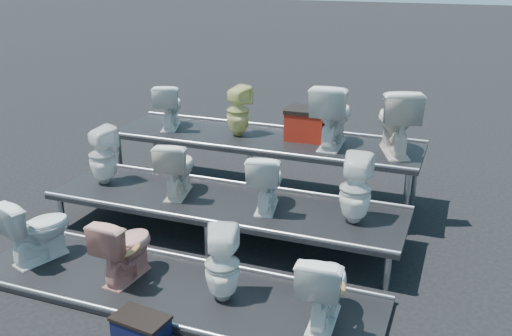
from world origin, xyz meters
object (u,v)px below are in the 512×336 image
(toilet_9, at_px, (238,111))
(toilet_0, at_px, (38,229))
(step_stool, at_px, (141,328))
(toilet_2, at_px, (222,264))
(toilet_6, at_px, (266,180))
(toilet_5, at_px, (177,167))
(red_crate, at_px, (306,126))
(toilet_3, at_px, (324,285))
(toilet_4, at_px, (102,155))
(toilet_11, at_px, (396,120))
(toilet_10, at_px, (332,115))
(toilet_7, at_px, (356,189))
(toilet_8, at_px, (169,106))
(toilet_1, at_px, (125,247))

(toilet_9, bearing_deg, toilet_0, 84.88)
(step_stool, bearing_deg, toilet_2, 63.99)
(toilet_6, distance_m, toilet_9, 1.62)
(toilet_2, xyz_separation_m, toilet_5, (-1.16, 1.30, 0.37))
(toilet_2, bearing_deg, red_crate, -107.70)
(toilet_3, bearing_deg, toilet_4, -24.62)
(toilet_2, height_order, toilet_3, toilet_2)
(toilet_9, xyz_separation_m, toilet_11, (2.09, 0.00, 0.08))
(red_crate, bearing_deg, toilet_2, -91.76)
(toilet_6, bearing_deg, toilet_9, -66.91)
(toilet_3, bearing_deg, toilet_9, -56.33)
(toilet_3, distance_m, toilet_6, 1.69)
(toilet_0, height_order, toilet_5, toilet_5)
(toilet_3, relative_size, toilet_5, 1.05)
(toilet_6, bearing_deg, red_crate, -102.49)
(toilet_0, distance_m, toilet_3, 3.14)
(red_crate, xyz_separation_m, step_stool, (-0.47, -3.48, -0.96))
(toilet_0, distance_m, toilet_6, 2.52)
(toilet_0, bearing_deg, step_stool, 175.79)
(toilet_10, bearing_deg, toilet_6, 70.38)
(toilet_2, xyz_separation_m, step_stool, (-0.47, -0.72, -0.34))
(toilet_11, bearing_deg, red_crate, -27.56)
(toilet_7, bearing_deg, toilet_11, -99.92)
(toilet_8, bearing_deg, toilet_1, 90.27)
(toilet_7, height_order, toilet_8, toilet_8)
(toilet_9, relative_size, toilet_11, 0.82)
(toilet_5, xyz_separation_m, toilet_9, (0.25, 1.30, 0.40))
(toilet_2, distance_m, toilet_6, 1.35)
(toilet_2, bearing_deg, toilet_0, -17.63)
(toilet_3, xyz_separation_m, toilet_5, (-2.15, 1.30, 0.38))
(red_crate, height_order, step_stool, red_crate)
(toilet_9, bearing_deg, toilet_8, 20.47)
(toilet_0, height_order, toilet_9, toilet_9)
(toilet_9, bearing_deg, toilet_7, 165.90)
(toilet_3, relative_size, toilet_4, 0.98)
(toilet_2, xyz_separation_m, toilet_8, (-1.97, 2.60, 0.75))
(toilet_5, relative_size, toilet_7, 0.90)
(toilet_0, distance_m, toilet_10, 3.73)
(toilet_2, height_order, toilet_4, toilet_4)
(toilet_6, bearing_deg, toilet_5, -10.96)
(toilet_1, relative_size, toilet_8, 1.10)
(toilet_11, bearing_deg, toilet_0, 18.19)
(toilet_5, height_order, toilet_10, toilet_10)
(toilet_1, distance_m, step_stool, 0.99)
(toilet_7, bearing_deg, step_stool, 53.54)
(toilet_0, xyz_separation_m, toilet_9, (1.24, 2.60, 0.78))
(toilet_11, bearing_deg, toilet_2, 45.89)
(toilet_1, distance_m, toilet_6, 1.71)
(toilet_5, relative_size, step_stool, 1.46)
(toilet_11, bearing_deg, toilet_10, -19.73)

